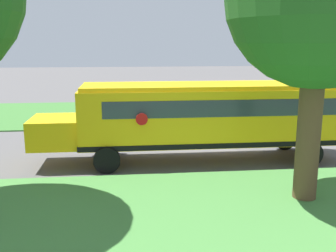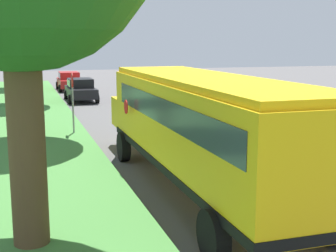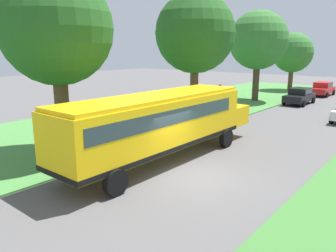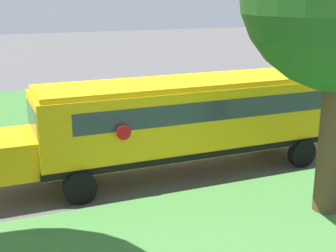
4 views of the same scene
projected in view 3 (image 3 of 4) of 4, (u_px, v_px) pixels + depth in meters
The scene contains 10 objects.
ground_plane at pixel (191, 175), 13.67m from camera, with size 120.00×120.00×0.00m, color #565454.
grass_verge at pixel (57, 136), 19.86m from camera, with size 12.00×80.00×0.08m, color #47843D.
school_bus at pixel (161, 121), 15.12m from camera, with size 2.84×12.42×3.16m.
car_black_middle at pixel (300, 95), 31.71m from camera, with size 2.02×4.40×1.56m.
car_red_furthest at pixel (322, 88), 37.61m from camera, with size 2.02×4.40×1.56m.
oak_tree_beside_bus at pixel (55, 28), 15.19m from camera, with size 5.30×5.30×8.75m.
oak_tree_roadside_mid at pixel (194, 32), 23.18m from camera, with size 5.67×5.67×9.13m.
oak_tree_far_end at pixel (257, 39), 32.51m from camera, with size 5.80×5.80×9.00m.
oak_tree_across_road at pixel (293, 53), 41.59m from camera, with size 5.02×5.02×7.35m.
stop_sign at pixel (219, 98), 23.55m from camera, with size 0.08×0.68×2.74m.
Camera 3 is at (7.43, -10.53, 5.10)m, focal length 35.00 mm.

